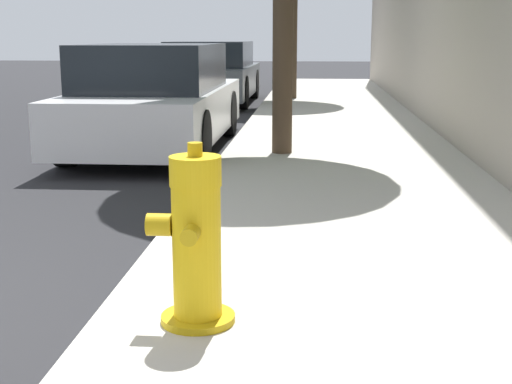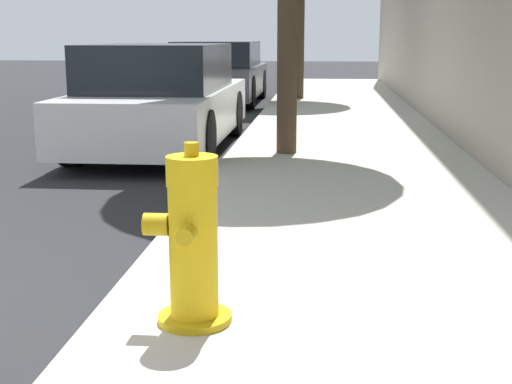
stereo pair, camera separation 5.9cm
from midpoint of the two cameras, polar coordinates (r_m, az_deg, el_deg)
name	(u,v)px [view 2 (the right image)]	position (r m, az deg, el deg)	size (l,w,h in m)	color
sidewalk_slab	(381,358)	(3.33, 10.51, -12.96)	(2.81, 40.00, 0.14)	#B7B2A8
fire_hydrant	(192,242)	(3.36, -4.61, -4.05)	(0.41, 0.43, 0.87)	#C39C11
parked_car_near	(162,99)	(9.54, -7.37, 7.38)	(1.75, 4.44, 1.38)	silver
parked_car_mid	(219,73)	(16.14, -2.91, 9.47)	(1.87, 4.39, 1.36)	#4C5156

